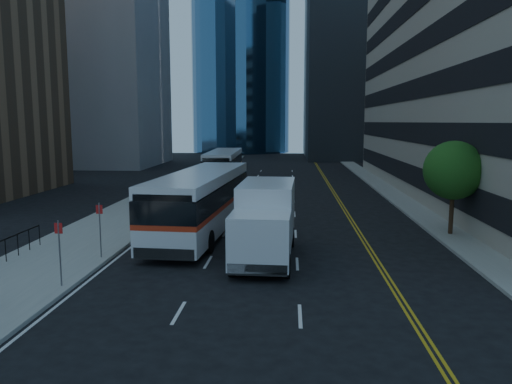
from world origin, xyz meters
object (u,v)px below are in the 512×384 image
street_tree (454,170)px  box_truck (265,220)px  bus_front (202,200)px  bus_rear (224,166)px

street_tree → box_truck: bearing=-152.4°
box_truck → street_tree: bearing=29.8°
bus_front → box_truck: size_ratio=1.89×
bus_rear → box_truck: bearing=-79.9°
street_tree → bus_rear: bearing=123.9°
bus_rear → box_truck: size_ratio=1.76×
bus_rear → box_truck: 28.96m
street_tree → box_truck: (-9.96, -5.22, -1.83)m
bus_front → box_truck: (3.79, -4.88, -0.10)m
street_tree → bus_front: 13.87m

